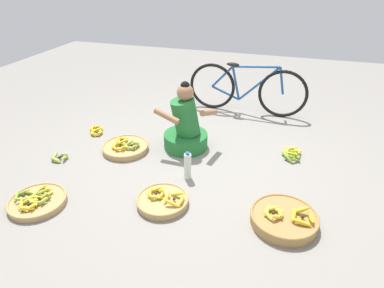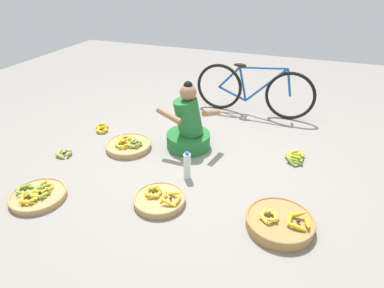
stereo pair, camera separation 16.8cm
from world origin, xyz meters
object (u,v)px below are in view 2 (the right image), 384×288
at_px(bicycle_leaning, 253,90).
at_px(banana_basket_back_right, 128,145).
at_px(water_bottle, 187,166).
at_px(banana_basket_near_bicycle, 38,195).
at_px(loose_bananas_back_left, 64,153).
at_px(loose_bananas_front_center, 102,128).
at_px(banana_basket_mid_left, 160,199).
at_px(banana_basket_front_left, 280,222).
at_px(loose_bananas_back_center, 295,157).
at_px(vendor_woman_front, 188,127).

relative_size(bicycle_leaning, banana_basket_back_right, 3.14).
bearing_deg(water_bottle, bicycle_leaning, 80.86).
height_order(banana_basket_near_bicycle, loose_bananas_back_left, banana_basket_near_bicycle).
distance_m(banana_basket_near_bicycle, loose_bananas_front_center, 1.45).
relative_size(banana_basket_mid_left, water_bottle, 1.56).
height_order(loose_bananas_back_left, water_bottle, water_bottle).
height_order(banana_basket_front_left, loose_bananas_back_center, banana_basket_front_left).
relative_size(loose_bananas_back_left, water_bottle, 0.59).
distance_m(banana_basket_mid_left, loose_bananas_front_center, 1.73).
bearing_deg(banana_basket_back_right, banana_basket_near_bicycle, -106.07).
bearing_deg(water_bottle, banana_basket_mid_left, -101.70).
xyz_separation_m(banana_basket_front_left, loose_bananas_back_left, (-2.48, 0.32, -0.03)).
bearing_deg(loose_bananas_back_left, bicycle_leaning, 47.17).
bearing_deg(banana_basket_mid_left, water_bottle, 78.30).
xyz_separation_m(banana_basket_near_bicycle, water_bottle, (1.20, 0.81, 0.11)).
height_order(bicycle_leaning, loose_bananas_front_center, bicycle_leaning).
distance_m(banana_basket_front_left, banana_basket_back_right, 2.00).
distance_m(vendor_woman_front, banana_basket_back_right, 0.75).
bearing_deg(loose_bananas_back_center, banana_basket_back_right, -166.94).
xyz_separation_m(banana_basket_front_left, banana_basket_near_bicycle, (-2.19, -0.41, -0.02)).
bearing_deg(banana_basket_back_right, loose_bananas_back_left, -146.76).
relative_size(bicycle_leaning, banana_basket_front_left, 2.96).
relative_size(bicycle_leaning, water_bottle, 5.51).
distance_m(banana_basket_back_right, loose_bananas_back_left, 0.74).
xyz_separation_m(vendor_woman_front, loose_bananas_back_left, (-1.28, -0.68, -0.23)).
distance_m(banana_basket_back_right, loose_bananas_front_center, 0.65).
bearing_deg(banana_basket_near_bicycle, loose_bananas_back_center, 35.28).
xyz_separation_m(bicycle_leaning, loose_bananas_front_center, (-1.75, -1.23, -0.33)).
height_order(loose_bananas_front_center, water_bottle, water_bottle).
distance_m(vendor_woman_front, banana_basket_mid_left, 1.10).
relative_size(loose_bananas_front_center, water_bottle, 0.89).
xyz_separation_m(banana_basket_back_right, banana_basket_near_bicycle, (-0.33, -1.13, -0.00)).
distance_m(bicycle_leaning, banana_basket_back_right, 1.95).
bearing_deg(loose_bananas_front_center, loose_bananas_back_center, 3.32).
height_order(bicycle_leaning, banana_basket_back_right, bicycle_leaning).
relative_size(vendor_woman_front, loose_bananas_back_center, 2.33).
relative_size(banana_basket_front_left, banana_basket_mid_left, 1.19).
xyz_separation_m(banana_basket_mid_left, water_bottle, (0.10, 0.46, 0.10)).
height_order(banana_basket_front_left, loose_bananas_front_center, banana_basket_front_left).
bearing_deg(loose_bananas_back_center, banana_basket_near_bicycle, -144.72).
bearing_deg(banana_basket_front_left, loose_bananas_back_left, 172.69).
distance_m(bicycle_leaning, banana_basket_near_bicycle, 3.07).
distance_m(vendor_woman_front, water_bottle, 0.65).
relative_size(bicycle_leaning, banana_basket_near_bicycle, 3.27).
bearing_deg(banana_basket_near_bicycle, bicycle_leaning, 60.55).
bearing_deg(banana_basket_mid_left, loose_bananas_back_left, 164.68).
xyz_separation_m(vendor_woman_front, loose_bananas_front_center, (-1.24, 0.01, -0.24)).
relative_size(loose_bananas_back_center, loose_bananas_back_left, 1.93).
relative_size(loose_bananas_back_center, water_bottle, 1.15).
distance_m(banana_basket_near_bicycle, loose_bananas_back_left, 0.78).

